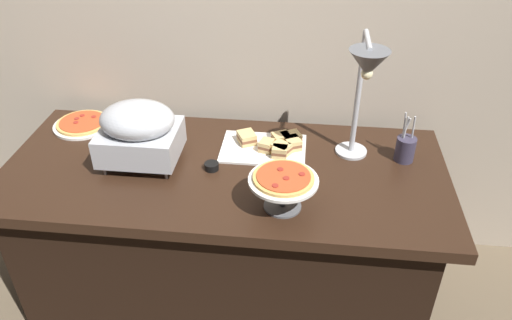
% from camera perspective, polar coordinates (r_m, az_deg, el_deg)
% --- Properties ---
extents(ground_plane, '(8.00, 8.00, 0.00)m').
position_cam_1_polar(ground_plane, '(2.65, -3.06, -14.47)').
color(ground_plane, brown).
extents(back_wall, '(4.40, 0.04, 2.40)m').
position_cam_1_polar(back_wall, '(2.38, -2.02, 14.83)').
color(back_wall, '#B7A893').
rests_on(back_wall, ground_plane).
extents(buffet_table, '(1.90, 0.84, 0.76)m').
position_cam_1_polar(buffet_table, '(2.38, -3.34, -8.31)').
color(buffet_table, black).
rests_on(buffet_table, ground_plane).
extents(chafing_dish, '(0.33, 0.27, 0.28)m').
position_cam_1_polar(chafing_dish, '(2.15, -13.22, 3.28)').
color(chafing_dish, '#B7BABF').
rests_on(chafing_dish, buffet_table).
extents(heat_lamp, '(0.15, 0.34, 0.57)m').
position_cam_1_polar(heat_lamp, '(1.93, 12.36, 9.43)').
color(heat_lamp, '#B7BABF').
rests_on(heat_lamp, buffet_table).
extents(pizza_plate_front, '(0.28, 0.28, 0.03)m').
position_cam_1_polar(pizza_plate_front, '(2.57, -19.16, 3.93)').
color(pizza_plate_front, white).
rests_on(pizza_plate_front, buffet_table).
extents(pizza_plate_center, '(0.26, 0.26, 0.15)m').
position_cam_1_polar(pizza_plate_center, '(1.86, 3.13, -2.53)').
color(pizza_plate_center, '#595B60').
rests_on(pizza_plate_center, buffet_table).
extents(sandwich_platter, '(0.38, 0.26, 0.06)m').
position_cam_1_polar(sandwich_platter, '(2.25, 1.79, 1.73)').
color(sandwich_platter, white).
rests_on(sandwich_platter, buffet_table).
extents(sauce_cup_near, '(0.06, 0.06, 0.03)m').
position_cam_1_polar(sauce_cup_near, '(2.13, -5.09, -0.68)').
color(sauce_cup_near, black).
rests_on(sauce_cup_near, buffet_table).
extents(utensil_holder, '(0.08, 0.08, 0.22)m').
position_cam_1_polar(utensil_holder, '(2.25, 16.65, 1.28)').
color(utensil_holder, '#383347').
rests_on(utensil_holder, buffet_table).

